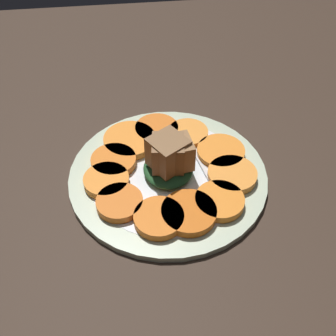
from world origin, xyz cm
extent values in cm
cube|color=#38281E|center=(0.00, 0.00, 1.00)|extent=(120.00, 120.00, 2.00)
cylinder|color=beige|center=(0.00, 0.00, 2.50)|extent=(29.40, 29.40, 1.00)
cylinder|color=white|center=(0.00, 0.00, 2.55)|extent=(23.52, 23.52, 1.00)
cylinder|color=orange|center=(-1.01, 9.07, 3.69)|extent=(6.59, 6.59, 1.19)
cylinder|color=orange|center=(-5.36, 7.37, 3.69)|extent=(6.47, 6.47, 1.19)
cylinder|color=orange|center=(-8.64, 2.30, 3.69)|extent=(6.77, 6.77, 1.19)
cylinder|color=#D66114|center=(-8.24, -1.80, 3.69)|extent=(7.52, 7.52, 1.19)
cylinder|color=orange|center=(-6.77, -6.31, 3.69)|extent=(6.84, 6.84, 1.19)
cylinder|color=orange|center=(-2.14, -9.17, 3.69)|extent=(7.21, 7.21, 1.19)
cylinder|color=orange|center=(2.78, -8.53, 3.69)|extent=(7.34, 7.34, 1.19)
cylinder|color=orange|center=(7.66, -4.20, 3.69)|extent=(6.44, 6.44, 1.19)
cylinder|color=orange|center=(9.30, 0.70, 3.69)|extent=(7.00, 7.00, 1.19)
cylinder|color=orange|center=(7.23, 5.22, 3.69)|extent=(8.26, 8.26, 1.19)
cylinder|color=orange|center=(2.88, 7.90, 3.69)|extent=(6.81, 6.81, 1.19)
ellipsoid|color=#235128|center=(0.00, 0.00, 3.97)|extent=(8.06, 7.25, 1.74)
cube|color=brown|center=(-0.22, 0.22, 7.08)|extent=(5.02, 5.02, 4.49)
cube|color=brown|center=(0.13, 0.04, 7.22)|extent=(6.58, 6.58, 4.76)
cube|color=olive|center=(-0.41, -1.23, 6.98)|extent=(4.86, 4.86, 4.29)
cube|color=silver|center=(2.65, -5.12, 3.30)|extent=(11.27, 3.28, 0.40)
cube|color=silver|center=(-3.55, -6.36, 3.30)|extent=(1.79, 2.53, 0.40)
cube|color=silver|center=(-6.20, -7.90, 3.30)|extent=(4.42, 1.17, 0.40)
cube|color=silver|center=(-6.33, -7.25, 3.30)|extent=(4.42, 1.17, 0.40)
cube|color=silver|center=(-6.46, -6.60, 3.30)|extent=(4.42, 1.17, 0.40)
cube|color=silver|center=(-6.59, -5.94, 3.30)|extent=(4.42, 1.17, 0.40)
camera|label=1|loc=(-42.71, 5.32, 48.29)|focal=45.00mm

